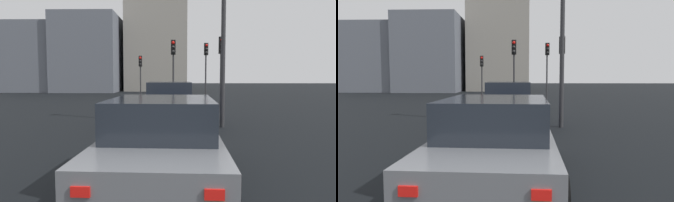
{
  "view_description": "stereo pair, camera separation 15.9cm",
  "coord_description": "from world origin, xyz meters",
  "views": [
    {
      "loc": [
        -2.42,
        -0.17,
        1.85
      ],
      "look_at": [
        6.98,
        -0.0,
        1.09
      ],
      "focal_mm": 32.9,
      "sensor_mm": 36.0,
      "label": 1
    },
    {
      "loc": [
        -2.41,
        -0.32,
        1.85
      ],
      "look_at": [
        6.98,
        -0.0,
        1.09
      ],
      "focal_mm": 32.9,
      "sensor_mm": 36.0,
      "label": 2
    }
  ],
  "objects": [
    {
      "name": "car_navy_lead",
      "position": [
        9.26,
        -0.02,
        0.78
      ],
      "size": [
        4.44,
        2.02,
        1.63
      ],
      "rotation": [
        0.0,
        0.0,
        0.0
      ],
      "color": "#141E4C",
      "rests_on": "ground_plane"
    },
    {
      "name": "car_grey_second",
      "position": [
        2.78,
        0.01,
        0.72
      ],
      "size": [
        4.68,
        2.21,
        1.49
      ],
      "rotation": [
        0.0,
        0.0,
        -0.04
      ],
      "color": "slate",
      "rests_on": "ground_plane"
    },
    {
      "name": "traffic_light_near_left",
      "position": [
        23.67,
        2.62,
        2.58
      ],
      "size": [
        0.32,
        0.29,
        3.57
      ],
      "rotation": [
        0.0,
        0.0,
        3.17
      ],
      "color": "#2D2D30",
      "rests_on": "ground_plane"
    },
    {
      "name": "traffic_light_near_right",
      "position": [
        14.16,
        -2.74,
        2.84
      ],
      "size": [
        0.33,
        0.3,
        3.94
      ],
      "rotation": [
        0.0,
        0.0,
        3.27
      ],
      "color": "#2D2D30",
      "rests_on": "ground_plane"
    },
    {
      "name": "traffic_light_far_left",
      "position": [
        20.7,
        -2.6,
        3.09
      ],
      "size": [
        0.33,
        0.31,
        4.31
      ],
      "rotation": [
        0.0,
        0.0,
        3.29
      ],
      "color": "#2D2D30",
      "rests_on": "ground_plane"
    },
    {
      "name": "traffic_light_far_right",
      "position": [
        16.76,
        -0.16,
        2.94
      ],
      "size": [
        0.32,
        0.29,
        4.08
      ],
      "rotation": [
        0.0,
        0.0,
        3.08
      ],
      "color": "#2D2D30",
      "rests_on": "ground_plane"
    },
    {
      "name": "building_facade_left",
      "position": [
        39.09,
        2.0,
        7.98
      ],
      "size": [
        9.21,
        7.62,
        15.95
      ],
      "primitive_type": "cube",
      "color": "gray",
      "rests_on": "ground_plane"
    },
    {
      "name": "building_facade_center",
      "position": [
        36.95,
        10.0,
        4.52
      ],
      "size": [
        11.81,
        7.23,
        9.03
      ],
      "primitive_type": "cube",
      "color": "slate",
      "rests_on": "ground_plane"
    },
    {
      "name": "building_facade_right",
      "position": [
        38.48,
        16.0,
        4.05
      ],
      "size": [
        13.77,
        7.66,
        8.09
      ],
      "primitive_type": "cube",
      "color": "slate",
      "rests_on": "ground_plane"
    }
  ]
}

